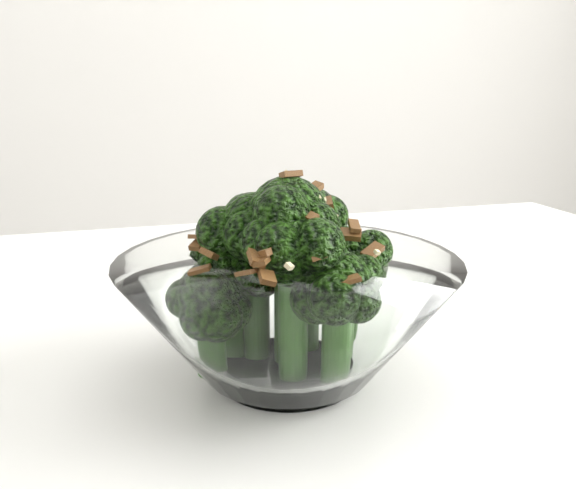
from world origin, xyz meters
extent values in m
cube|color=white|center=(0.13, 0.15, 0.73)|extent=(1.31, 0.98, 0.04)
cylinder|color=white|center=(0.61, 0.57, 0.35)|extent=(0.04, 0.04, 0.71)
cylinder|color=white|center=(0.17, 0.04, 0.75)|extent=(0.09, 0.09, 0.01)
cylinder|color=#254F14|center=(0.20, 0.04, 0.79)|extent=(0.02, 0.02, 0.06)
sphere|color=#1D420C|center=(0.20, 0.04, 0.84)|extent=(0.05, 0.05, 0.05)
cylinder|color=#254F14|center=(0.11, 0.03, 0.78)|extent=(0.02, 0.02, 0.04)
sphere|color=#1D420C|center=(0.11, 0.03, 0.82)|extent=(0.04, 0.04, 0.04)
cylinder|color=#254F14|center=(0.14, 0.05, 0.80)|extent=(0.02, 0.02, 0.08)
sphere|color=#1D420C|center=(0.14, 0.05, 0.85)|extent=(0.05, 0.05, 0.05)
cylinder|color=#254F14|center=(0.19, 0.01, 0.79)|extent=(0.02, 0.02, 0.05)
sphere|color=#1D420C|center=(0.19, 0.01, 0.83)|extent=(0.05, 0.05, 0.05)
cylinder|color=#254F14|center=(0.21, 0.08, 0.78)|extent=(0.02, 0.02, 0.04)
sphere|color=#1D420C|center=(0.21, 0.08, 0.82)|extent=(0.04, 0.04, 0.04)
cylinder|color=#254F14|center=(0.18, 0.07, 0.80)|extent=(0.02, 0.02, 0.08)
sphere|color=#1D420C|center=(0.18, 0.07, 0.86)|extent=(0.05, 0.05, 0.05)
cylinder|color=#254F14|center=(0.17, 0.02, 0.80)|extent=(0.02, 0.02, 0.08)
sphere|color=#1D420C|center=(0.17, 0.02, 0.85)|extent=(0.05, 0.05, 0.05)
cylinder|color=#254F14|center=(0.13, 0.06, 0.79)|extent=(0.02, 0.02, 0.06)
sphere|color=#1D420C|center=(0.13, 0.06, 0.83)|extent=(0.05, 0.05, 0.05)
cylinder|color=#254F14|center=(0.17, 0.09, 0.79)|extent=(0.02, 0.02, 0.05)
sphere|color=#1D420C|center=(0.17, 0.09, 0.82)|extent=(0.04, 0.04, 0.04)
cylinder|color=#254F14|center=(0.17, 0.04, 0.81)|extent=(0.02, 0.02, 0.09)
sphere|color=#1D420C|center=(0.17, 0.04, 0.87)|extent=(0.05, 0.05, 0.05)
cube|color=brown|center=(0.20, 0.10, 0.84)|extent=(0.01, 0.02, 0.01)
cube|color=brown|center=(0.17, 0.01, 0.87)|extent=(0.01, 0.02, 0.01)
cube|color=brown|center=(0.17, 0.02, 0.87)|extent=(0.02, 0.02, 0.01)
cube|color=brown|center=(0.19, 0.05, 0.87)|extent=(0.01, 0.02, 0.01)
cube|color=brown|center=(0.18, 0.09, 0.85)|extent=(0.02, 0.02, 0.01)
cube|color=brown|center=(0.11, 0.02, 0.84)|extent=(0.02, 0.01, 0.01)
cube|color=brown|center=(0.15, 0.08, 0.86)|extent=(0.01, 0.02, 0.01)
cube|color=brown|center=(0.11, 0.06, 0.85)|extent=(0.01, 0.02, 0.01)
cube|color=brown|center=(0.22, 0.02, 0.85)|extent=(0.02, 0.02, 0.01)
cube|color=brown|center=(0.19, 0.07, 0.86)|extent=(0.01, 0.01, 0.01)
cube|color=brown|center=(0.18, 0.00, 0.86)|extent=(0.01, 0.01, 0.01)
cube|color=brown|center=(0.19, -0.01, 0.84)|extent=(0.02, 0.01, 0.01)
cube|color=brown|center=(0.20, 0.07, 0.86)|extent=(0.01, 0.01, 0.01)
cube|color=brown|center=(0.21, 0.03, 0.86)|extent=(0.01, 0.02, 0.01)
cube|color=brown|center=(0.18, 0.08, 0.86)|extent=(0.01, 0.01, 0.01)
cube|color=brown|center=(0.18, 0.07, 0.87)|extent=(0.02, 0.02, 0.01)
cube|color=brown|center=(0.18, 0.10, 0.85)|extent=(0.01, 0.01, 0.01)
cube|color=brown|center=(0.14, 0.09, 0.85)|extent=(0.01, 0.02, 0.01)
cube|color=brown|center=(0.14, -0.01, 0.85)|extent=(0.01, 0.02, 0.01)
cube|color=brown|center=(0.18, 0.05, 0.88)|extent=(0.02, 0.02, 0.01)
cube|color=brown|center=(0.19, 0.07, 0.86)|extent=(0.01, 0.02, 0.01)
cube|color=brown|center=(0.16, 0.03, 0.88)|extent=(0.02, 0.01, 0.01)
cube|color=brown|center=(0.18, -0.01, 0.85)|extent=(0.01, 0.01, 0.01)
cube|color=brown|center=(0.17, 0.04, 0.89)|extent=(0.02, 0.01, 0.01)
cube|color=brown|center=(0.16, 0.04, 0.88)|extent=(0.01, 0.01, 0.01)
cube|color=brown|center=(0.12, 0.05, 0.85)|extent=(0.01, 0.02, 0.01)
cube|color=brown|center=(0.14, -0.01, 0.85)|extent=(0.01, 0.02, 0.01)
cube|color=brown|center=(0.15, -0.02, 0.84)|extent=(0.01, 0.01, 0.01)
cube|color=brown|center=(0.20, 0.02, 0.86)|extent=(0.02, 0.01, 0.01)
cube|color=brown|center=(0.17, 0.05, 0.89)|extent=(0.01, 0.02, 0.01)
cube|color=brown|center=(0.11, 0.06, 0.85)|extent=(0.02, 0.02, 0.01)
cube|color=brown|center=(0.14, 0.00, 0.85)|extent=(0.01, 0.02, 0.01)
cube|color=brown|center=(0.12, 0.08, 0.85)|extent=(0.01, 0.02, 0.01)
cube|color=brown|center=(0.18, 0.01, 0.86)|extent=(0.01, 0.01, 0.01)
cube|color=brown|center=(0.11, 0.02, 0.85)|extent=(0.01, 0.02, 0.01)
cube|color=brown|center=(0.15, 0.00, 0.86)|extent=(0.02, 0.02, 0.01)
cube|color=brown|center=(0.20, 0.10, 0.84)|extent=(0.02, 0.02, 0.01)
cube|color=brown|center=(0.13, -0.01, 0.85)|extent=(0.01, 0.02, 0.01)
cube|color=beige|center=(0.13, 0.07, 0.86)|extent=(0.00, 0.00, 0.00)
cube|color=beige|center=(0.17, 0.07, 0.88)|extent=(0.01, 0.01, 0.01)
cube|color=beige|center=(0.18, 0.07, 0.87)|extent=(0.01, 0.01, 0.00)
cube|color=beige|center=(0.18, 0.03, 0.88)|extent=(0.00, 0.00, 0.00)
cube|color=beige|center=(0.17, 0.05, 0.89)|extent=(0.00, 0.00, 0.00)
cube|color=beige|center=(0.16, -0.01, 0.85)|extent=(0.01, 0.01, 0.01)
cube|color=beige|center=(0.19, 0.03, 0.87)|extent=(0.01, 0.01, 0.00)
cube|color=beige|center=(0.23, 0.05, 0.85)|extent=(0.01, 0.01, 0.01)
cube|color=beige|center=(0.16, 0.07, 0.88)|extent=(0.01, 0.01, 0.01)
cube|color=beige|center=(0.22, 0.06, 0.85)|extent=(0.01, 0.01, 0.00)
cube|color=beige|center=(0.19, 0.04, 0.88)|extent=(0.00, 0.01, 0.00)
cube|color=beige|center=(0.22, 0.01, 0.85)|extent=(0.00, 0.00, 0.00)
cube|color=beige|center=(0.15, 0.04, 0.88)|extent=(0.01, 0.01, 0.00)
cube|color=beige|center=(0.16, 0.06, 0.88)|extent=(0.00, 0.01, 0.00)
cube|color=beige|center=(0.16, 0.10, 0.85)|extent=(0.00, 0.01, 0.01)
cube|color=beige|center=(0.14, -0.01, 0.85)|extent=(0.01, 0.00, 0.00)
cube|color=beige|center=(0.17, 0.08, 0.86)|extent=(0.01, 0.01, 0.01)
cube|color=beige|center=(0.13, 0.07, 0.86)|extent=(0.00, 0.01, 0.00)
cube|color=beige|center=(0.14, 0.04, 0.87)|extent=(0.01, 0.01, 0.00)
cube|color=beige|center=(0.14, 0.09, 0.85)|extent=(0.01, 0.01, 0.01)
camera|label=1|loc=(0.11, -0.36, 0.96)|focal=40.00mm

